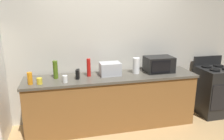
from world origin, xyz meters
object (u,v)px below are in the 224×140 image
bottle_olive_oil (55,70)px  microwave (159,64)px  stove_range (214,91)px  cordless_phone (78,74)px  mug_yellow (40,81)px  bottle_hot_sauce (89,68)px  paper_towel_roll (136,66)px  bottle_dish_soap (30,78)px  toaster_oven (110,69)px  mug_white (65,79)px  mug_blue (172,65)px

bottle_olive_oil → microwave: bearing=-0.8°
stove_range → cordless_phone: bearing=-179.5°
microwave → mug_yellow: microwave is taller
bottle_hot_sauce → paper_towel_roll: bearing=-1.6°
microwave → bottle_dish_soap: size_ratio=2.63×
paper_towel_roll → bottle_dish_soap: paper_towel_roll is taller
microwave → bottle_olive_oil: (-1.75, 0.03, 0.01)m
toaster_oven → bottle_hot_sauce: bottle_hot_sauce is taller
bottle_hot_sauce → mug_white: size_ratio=2.77×
paper_towel_roll → cordless_phone: 1.00m
bottle_dish_soap → bottle_hot_sauce: (0.89, 0.20, 0.06)m
toaster_oven → bottle_olive_oil: size_ratio=1.18×
stove_range → mug_white: size_ratio=10.20×
paper_towel_roll → mug_white: bearing=-170.0°
toaster_oven → bottle_dish_soap: bearing=-171.2°
cordless_phone → bottle_olive_oil: bearing=177.7°
toaster_oven → microwave: bearing=-0.8°
toaster_oven → bottle_hot_sauce: 0.36m
bottle_dish_soap → mug_yellow: bearing=-9.2°
mug_blue → paper_towel_roll: bearing=-166.8°
bottle_dish_soap → toaster_oven: bearing=8.8°
mug_blue → toaster_oven: bearing=-172.0°
stove_range → mug_blue: stove_range is taller
paper_towel_roll → mug_yellow: paper_towel_roll is taller
mug_yellow → mug_white: (0.37, -0.01, 0.01)m
bottle_hot_sauce → microwave: bearing=-1.1°
toaster_oven → mug_yellow: (-1.11, -0.21, -0.06)m
microwave → bottle_olive_oil: bottle_olive_oil is taller
paper_towel_roll → mug_blue: size_ratio=2.91×
bottle_dish_soap → bottle_hot_sauce: bottle_hot_sauce is taller
cordless_phone → mug_blue: size_ratio=1.62×
bottle_dish_soap → mug_white: size_ratio=1.73×
bottle_olive_oil → mug_yellow: bottle_olive_oil is taller
bottle_dish_soap → mug_blue: size_ratio=1.97×
paper_towel_roll → bottle_dish_soap: bearing=-173.9°
stove_range → mug_yellow: stove_range is taller
mug_blue → microwave: bearing=-153.2°
paper_towel_roll → microwave: bearing=-0.3°
cordless_phone → mug_blue: 1.80m
cordless_phone → mug_white: (-0.20, -0.14, -0.02)m
cordless_phone → bottle_dish_soap: bearing=-157.6°
paper_towel_roll → bottle_hot_sauce: bearing=178.4°
microwave → paper_towel_roll: bearing=179.7°
bottle_olive_oil → mug_yellow: 0.34m
bottle_olive_oil → mug_white: (0.13, -0.23, -0.09)m
bottle_hot_sauce → mug_yellow: bearing=-163.4°
bottle_olive_oil → mug_blue: size_ratio=3.10×
bottle_olive_oil → mug_white: size_ratio=2.72×
stove_range → bottle_dish_soap: 3.31m
bottle_dish_soap → mug_blue: bottle_dish_soap is taller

